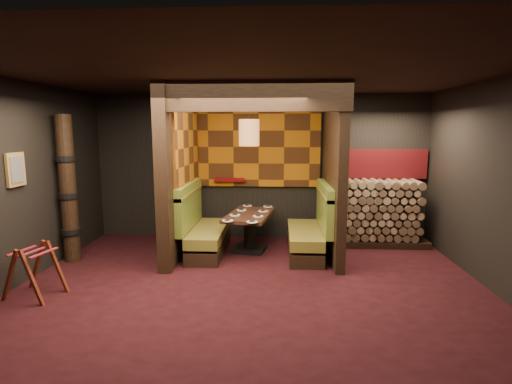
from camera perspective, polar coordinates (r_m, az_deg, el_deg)
The scene contains 23 objects.
floor at distance 5.58m, azimuth -0.77°, elevation -13.98°, with size 6.50×5.50×0.02m, color black.
ceiling at distance 5.18m, azimuth -0.84°, elevation 16.68°, with size 6.50×5.50×0.02m, color black.
wall_back at distance 7.93m, azimuth 0.59°, elevation 3.60°, with size 6.50×0.02×2.85m, color black.
wall_front at distance 2.50m, azimuth -5.25°, elevation -8.22°, with size 6.50×0.02×2.85m, color black.
wall_left at distance 6.32m, azimuth -31.80°, elevation 0.89°, with size 0.02×5.50×2.85m, color black.
wall_right at distance 5.93m, azimuth 32.43°, elevation 0.41°, with size 0.02×5.50×2.85m, color black.
partition_left at distance 7.02m, azimuth -10.91°, elevation 2.75°, with size 0.20×2.20×2.85m, color black.
partition_right at distance 6.93m, azimuth 11.00°, elevation 2.67°, with size 0.15×2.10×2.85m, color black.
header_beam at distance 5.86m, azimuth -0.59°, elevation 13.52°, with size 2.85×0.18×0.44m, color black.
tapa_back_panel at distance 7.85m, azimuth 0.39°, elevation 6.44°, with size 2.40×0.06×1.55m, color #9B550A.
tapa_side_panel at distance 7.13m, azimuth -9.73°, elevation 6.30°, with size 0.04×1.85×1.45m, color #9B550A.
lacquer_shelf at distance 7.89m, azimuth -3.81°, elevation 1.77°, with size 0.60×0.12×0.07m, color #60090C.
booth_bench_left at distance 7.12m, azimuth -7.62°, elevation -5.47°, with size 0.68×1.60×1.14m.
booth_bench_right at distance 7.02m, azimuth 7.81°, elevation -5.68°, with size 0.68×1.60×1.14m.
dining_table at distance 7.15m, azimuth -0.93°, elevation -4.89°, with size 0.91×1.40×0.69m.
place_settings at distance 7.10m, azimuth -0.94°, elevation -2.97°, with size 0.80×1.56×0.03m.
pendant_lamp at distance 6.90m, azimuth -1.00°, elevation 8.48°, with size 0.35×0.35×0.97m.
framed_picture at distance 6.35m, azimuth -31.10°, elevation 2.76°, with size 0.05×0.36×0.46m.
luggage_rack at distance 6.01m, azimuth -29.12°, elevation -9.58°, with size 0.76×0.61×0.74m.
totem_column at distance 7.16m, azimuth -25.26°, elevation 0.25°, with size 0.31×0.31×2.40m.
firewood_stack at distance 7.87m, azimuth 17.32°, elevation -2.83°, with size 1.73×0.70×1.22m.
mosaic_header at distance 8.06m, azimuth 17.04°, elevation 3.87°, with size 1.83×0.10×0.56m, color maroon.
bay_front_post at distance 7.20m, azimuth 11.43°, elevation 2.88°, with size 0.08×0.08×2.85m, color black.
Camera 1 is at (0.36, -5.12, 2.16)m, focal length 28.00 mm.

